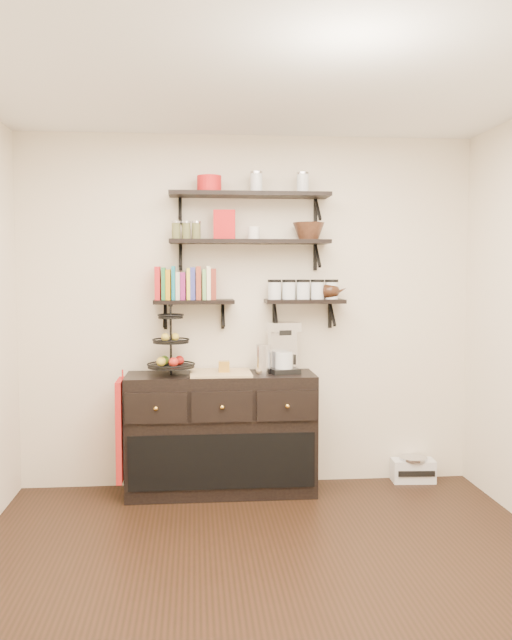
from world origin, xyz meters
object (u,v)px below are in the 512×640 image
Objects in this scene: fruit_stand at (171,351)px; radio at (413,469)px; sideboard at (221,433)px; coffee_maker at (283,349)px.

radio is (1.89, 0.12, -0.98)m from fruit_stand.
coffee_maker is at bearing 3.16° from sideboard.
fruit_stand is at bearing -172.56° from radio.
coffee_maker reaches higher than radio.
sideboard is 1.57m from radio.
fruit_stand reaches higher than coffee_maker.
fruit_stand is 2.13m from radio.
sideboard reaches higher than radio.
sideboard is at bearing -0.57° from fruit_stand.
sideboard is 4.10× the size of radio.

